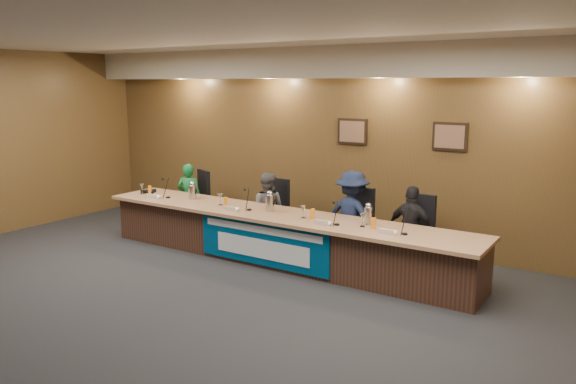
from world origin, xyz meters
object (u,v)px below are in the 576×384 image
at_px(panelist_b, 267,209).
at_px(panelist_c, 352,217).
at_px(office_chair_d, 414,238).
at_px(carafe_left, 192,192).
at_px(dais_body, 278,239).
at_px(carafe_mid, 270,203).
at_px(carafe_right, 368,216).
at_px(office_chair_c, 355,229).
at_px(office_chair_a, 193,204).
at_px(office_chair_b, 271,216).
at_px(panelist_a, 189,197).
at_px(panelist_d, 411,230).
at_px(speakerphone, 150,192).
at_px(banner, 262,243).

xyz_separation_m(panelist_b, panelist_c, (1.54, 0.00, 0.08)).
relative_size(panelist_c, office_chair_d, 2.86).
bearing_deg(panelist_b, carafe_left, 10.84).
xyz_separation_m(dais_body, carafe_mid, (-0.15, -0.00, 0.52)).
bearing_deg(carafe_right, carafe_left, -179.63).
height_order(panelist_c, carafe_mid, panelist_c).
bearing_deg(carafe_mid, dais_body, 0.32).
bearing_deg(office_chair_c, office_chair_a, 179.88).
bearing_deg(carafe_left, panelist_c, 12.21).
distance_m(office_chair_a, office_chair_b, 1.71).
xyz_separation_m(panelist_a, office_chair_b, (1.71, 0.10, -0.13)).
bearing_deg(panelist_a, dais_body, 145.19).
relative_size(panelist_b, office_chair_a, 2.53).
bearing_deg(carafe_right, office_chair_d, 57.95).
bearing_deg(carafe_mid, panelist_c, 29.90).
bearing_deg(panelist_c, carafe_mid, 35.58).
relative_size(dais_body, panelist_b, 4.95).
relative_size(panelist_d, carafe_left, 5.44).
bearing_deg(panelist_c, panelist_a, 5.68).
bearing_deg(carafe_right, office_chair_b, 162.47).
height_order(dais_body, carafe_left, carafe_left).
relative_size(office_chair_a, office_chair_c, 1.00).
height_order(panelist_b, office_chair_a, panelist_b).
xyz_separation_m(panelist_d, office_chair_c, (-0.92, 0.10, -0.14)).
height_order(carafe_right, speakerphone, carafe_right).
distance_m(office_chair_c, office_chair_d, 0.92).
distance_m(office_chair_a, office_chair_d, 4.17).
bearing_deg(dais_body, banner, -90.00).
relative_size(carafe_mid, speakerphone, 0.77).
xyz_separation_m(panelist_a, carafe_left, (0.61, -0.57, 0.25)).
relative_size(dais_body, carafe_mid, 24.31).
relative_size(office_chair_a, office_chair_b, 1.00).
distance_m(panelist_d, carafe_left, 3.61).
xyz_separation_m(panelist_d, speakerphone, (-4.54, -0.59, 0.16)).
xyz_separation_m(office_chair_c, speakerphone, (-3.62, -0.69, 0.30)).
xyz_separation_m(panelist_c, carafe_left, (-2.63, -0.57, 0.18)).
bearing_deg(office_chair_c, carafe_left, -165.84).
bearing_deg(carafe_right, office_chair_a, 170.21).
distance_m(panelist_c, office_chair_d, 0.95).
bearing_deg(carafe_mid, panelist_b, 128.62).
height_order(panelist_a, panelist_d, panelist_d).
distance_m(panelist_b, office_chair_d, 2.47).
relative_size(panelist_a, carafe_left, 5.37).
relative_size(banner, office_chair_c, 4.58).
distance_m(dais_body, office_chair_a, 2.45).
height_order(panelist_b, carafe_right, panelist_b).
distance_m(office_chair_a, office_chair_c, 3.25).
distance_m(banner, office_chair_c, 1.44).
bearing_deg(panelist_b, office_chair_b, -106.68).
bearing_deg(dais_body, speakerphone, 179.64).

